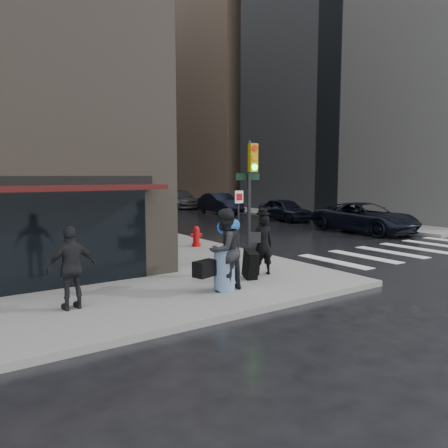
{
  "coord_description": "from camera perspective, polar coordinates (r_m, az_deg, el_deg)",
  "views": [
    {
      "loc": [
        -7.92,
        -9.02,
        2.96
      ],
      "look_at": [
        0.36,
        3.1,
        1.3
      ],
      "focal_mm": 35.0,
      "sensor_mm": 36.0,
      "label": 1
    }
  ],
  "objects": [
    {
      "name": "bldg_distant",
      "position": [
        89.08,
        -25.82,
        14.23
      ],
      "size": [
        40.0,
        12.0,
        32.0
      ],
      "primitive_type": "cube",
      "color": "slate",
      "rests_on": "ground"
    },
    {
      "name": "man_overcoat",
      "position": [
        12.21,
        4.75,
        -3.09
      ],
      "size": [
        1.2,
        0.88,
        1.89
      ],
      "rotation": [
        0.0,
        0.0,
        2.84
      ],
      "color": "black",
      "rests_on": "ground"
    },
    {
      "name": "sidewalk_left",
      "position": [
        36.99,
        -21.89,
        1.51
      ],
      "size": [
        4.0,
        50.0,
        0.15
      ],
      "primitive_type": "cube",
      "color": "slate",
      "rests_on": "ground"
    },
    {
      "name": "parked_car_3",
      "position": [
        39.43,
        -5.79,
        3.26
      ],
      "size": [
        2.72,
        5.61,
        1.57
      ],
      "primitive_type": "imported",
      "rotation": [
        0.0,
        0.0,
        -0.1
      ],
      "color": "#44444A",
      "rests_on": "ground"
    },
    {
      "name": "bldg_right_mid",
      "position": [
        57.84,
        3.39,
        22.54
      ],
      "size": [
        22.0,
        22.0,
        38.0
      ],
      "primitive_type": "cube",
      "color": "#826650",
      "rests_on": "ground"
    },
    {
      "name": "man_jeans",
      "position": [
        10.53,
        -0.03,
        -3.4
      ],
      "size": [
        1.46,
        1.01,
        2.01
      ],
      "rotation": [
        0.0,
        0.0,
        3.44
      ],
      "color": "black",
      "rests_on": "ground"
    },
    {
      "name": "bldg_right_near",
      "position": [
        41.68,
        24.82,
        22.67
      ],
      "size": [
        22.0,
        20.0,
        30.0
      ],
      "primitive_type": "cube",
      "color": "slate",
      "rests_on": "ground"
    },
    {
      "name": "man_greycoat",
      "position": [
        9.66,
        -19.25,
        -5.42
      ],
      "size": [
        1.06,
        0.5,
        1.76
      ],
      "rotation": [
        0.0,
        0.0,
        3.21
      ],
      "color": "black",
      "rests_on": "ground"
    },
    {
      "name": "bldg_right_far",
      "position": [
        75.71,
        -7.67,
        13.63
      ],
      "size": [
        22.0,
        20.0,
        25.0
      ],
      "primitive_type": "cube",
      "color": "slate",
      "rests_on": "ground"
    },
    {
      "name": "parked_car_5",
      "position": [
        51.55,
        -13.49,
        3.77
      ],
      "size": [
        1.9,
        4.42,
        1.42
      ],
      "primitive_type": "imported",
      "rotation": [
        0.0,
        0.0,
        -0.1
      ],
      "color": "black",
      "rests_on": "ground"
    },
    {
      "name": "fire_hydrant",
      "position": [
        17.24,
        -3.64,
        -1.73
      ],
      "size": [
        0.47,
        0.35,
        0.81
      ],
      "rotation": [
        0.0,
        0.0,
        -0.4
      ],
      "color": "#B90B0F",
      "rests_on": "ground"
    },
    {
      "name": "parked_car_2",
      "position": [
        33.54,
        -0.54,
        2.71
      ],
      "size": [
        2.03,
        4.81,
        1.54
      ],
      "primitive_type": "imported",
      "rotation": [
        0.0,
        0.0,
        -0.09
      ],
      "color": "black",
      "rests_on": "ground"
    },
    {
      "name": "parked_car_4",
      "position": [
        45.75,
        -9.17,
        3.5
      ],
      "size": [
        1.85,
        4.04,
        1.34
      ],
      "primitive_type": "imported",
      "rotation": [
        0.0,
        0.0,
        -0.07
      ],
      "color": "black",
      "rests_on": "ground"
    },
    {
      "name": "crosswalk",
      "position": [
        18.62,
        22.37,
        -3.17
      ],
      "size": [
        8.5,
        3.0,
        0.01
      ],
      "color": "silver",
      "rests_on": "ground"
    },
    {
      "name": "sidewalk_right",
      "position": [
        42.0,
        -3.61,
        2.5
      ],
      "size": [
        3.0,
        50.0,
        0.15
      ],
      "primitive_type": "cube",
      "color": "slate",
      "rests_on": "ground"
    },
    {
      "name": "parked_car_0",
      "position": [
        23.49,
        17.96,
        0.78
      ],
      "size": [
        2.68,
        5.59,
        1.54
      ],
      "primitive_type": "imported",
      "rotation": [
        0.0,
        0.0,
        0.02
      ],
      "color": "black",
      "rests_on": "ground"
    },
    {
      "name": "traffic_light",
      "position": [
        13.7,
        3.37,
        5.11
      ],
      "size": [
        0.96,
        0.48,
        3.86
      ],
      "rotation": [
        0.0,
        0.0,
        -0.09
      ],
      "color": "black",
      "rests_on": "ground"
    },
    {
      "name": "ground",
      "position": [
        12.36,
        6.79,
        -7.45
      ],
      "size": [
        140.0,
        140.0,
        0.0
      ],
      "primitive_type": "plane",
      "color": "black",
      "rests_on": "ground"
    },
    {
      "name": "parked_car_6",
      "position": [
        57.97,
        -15.71,
        3.93
      ],
      "size": [
        2.32,
        4.81,
        1.32
      ],
      "primitive_type": "imported",
      "rotation": [
        0.0,
        0.0,
        0.03
      ],
      "color": "#3B100B",
      "rests_on": "ground"
    },
    {
      "name": "parked_car_1",
      "position": [
        28.53,
        7.92,
        1.88
      ],
      "size": [
        2.05,
        4.34,
        1.43
      ],
      "primitive_type": "imported",
      "rotation": [
        0.0,
        0.0,
        -0.09
      ],
      "color": "black",
      "rests_on": "ground"
    }
  ]
}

